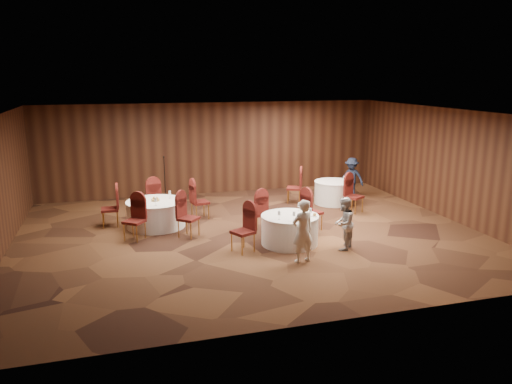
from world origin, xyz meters
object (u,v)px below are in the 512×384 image
object	(u,v)px
table_main	(290,230)
woman_b	(344,224)
mic_stand	(165,190)
woman_a	(303,231)
man_c	(352,177)
table_left	(156,214)
table_right	(334,192)

from	to	relation	value
table_main	woman_b	world-z (taller)	woman_b
mic_stand	woman_a	world-z (taller)	mic_stand
mic_stand	woman_b	bearing A→B (deg)	-57.06
man_c	table_main	bearing A→B (deg)	-83.46
mic_stand	woman_a	xyz separation A→B (m)	(2.41, -6.16, 0.27)
table_main	woman_b	distance (m)	1.35
mic_stand	woman_b	world-z (taller)	mic_stand
table_main	man_c	world-z (taller)	man_c
table_left	woman_b	xyz separation A→B (m)	(4.19, -3.12, 0.27)
table_left	mic_stand	distance (m)	2.59
mic_stand	man_c	distance (m)	6.34
table_right	mic_stand	bearing A→B (deg)	164.02
table_left	woman_a	size ratio (longest dim) A/B	1.12
mic_stand	man_c	xyz separation A→B (m)	(6.28, -0.86, 0.23)
table_main	woman_b	xyz separation A→B (m)	(1.11, -0.72, 0.27)
table_left	table_right	distance (m)	5.93
table_left	woman_a	xyz separation A→B (m)	(2.94, -3.63, 0.35)
man_c	woman_b	bearing A→B (deg)	-69.59
table_right	woman_b	xyz separation A→B (m)	(-1.65, -4.13, 0.27)
table_main	woman_a	bearing A→B (deg)	-96.57
table_left	woman_a	bearing A→B (deg)	-51.00
table_main	woman_a	world-z (taller)	woman_a
table_right	woman_b	size ratio (longest dim) A/B	0.98
woman_a	man_c	distance (m)	6.56
woman_b	woman_a	bearing A→B (deg)	-24.77
table_right	mic_stand	xyz separation A→B (m)	(-5.31, 1.52, 0.08)
table_right	woman_a	bearing A→B (deg)	-122.00
mic_stand	woman_b	xyz separation A→B (m)	(3.66, -5.66, 0.19)
table_main	table_left	bearing A→B (deg)	142.12
table_left	woman_b	world-z (taller)	woman_b
woman_b	man_c	world-z (taller)	man_c
table_left	man_c	bearing A→B (deg)	13.82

